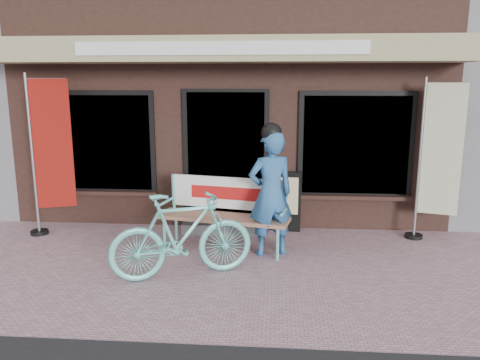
# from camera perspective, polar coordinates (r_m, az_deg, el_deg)

# --- Properties ---
(ground) EXTENTS (70.00, 70.00, 0.00)m
(ground) POSITION_cam_1_polar(r_m,az_deg,el_deg) (5.79, -3.81, -11.63)
(ground) COLOR #B88D98
(ground) RESTS_ON ground
(storefront) EXTENTS (7.00, 6.77, 6.00)m
(storefront) POSITION_cam_1_polar(r_m,az_deg,el_deg) (10.26, 0.06, 15.75)
(storefront) COLOR black
(storefront) RESTS_ON ground
(bench) EXTENTS (1.88, 0.82, 0.99)m
(bench) POSITION_cam_1_polar(r_m,az_deg,el_deg) (6.57, -1.77, -3.36)
(bench) COLOR #66C8C0
(bench) RESTS_ON ground
(person) EXTENTS (0.72, 0.60, 1.79)m
(person) POSITION_cam_1_polar(r_m,az_deg,el_deg) (6.22, 3.76, -1.38)
(person) COLOR #2A5C92
(person) RESTS_ON ground
(bicycle) EXTENTS (1.79, 1.10, 1.04)m
(bicycle) POSITION_cam_1_polar(r_m,az_deg,el_deg) (5.63, -7.08, -6.71)
(bicycle) COLOR #66C8C0
(bicycle) RESTS_ON ground
(nobori_red) EXTENTS (0.72, 0.38, 2.43)m
(nobori_red) POSITION_cam_1_polar(r_m,az_deg,el_deg) (7.60, -22.17, 3.08)
(nobori_red) COLOR gray
(nobori_red) RESTS_ON ground
(nobori_cream) EXTENTS (0.70, 0.33, 2.37)m
(nobori_cream) POSITION_cam_1_polar(r_m,az_deg,el_deg) (7.30, 22.95, 2.43)
(nobori_cream) COLOR gray
(nobori_cream) RESTS_ON ground
(menu_stand) EXTENTS (0.48, 0.16, 0.95)m
(menu_stand) POSITION_cam_1_polar(r_m,az_deg,el_deg) (7.33, 5.55, -2.53)
(menu_stand) COLOR black
(menu_stand) RESTS_ON ground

